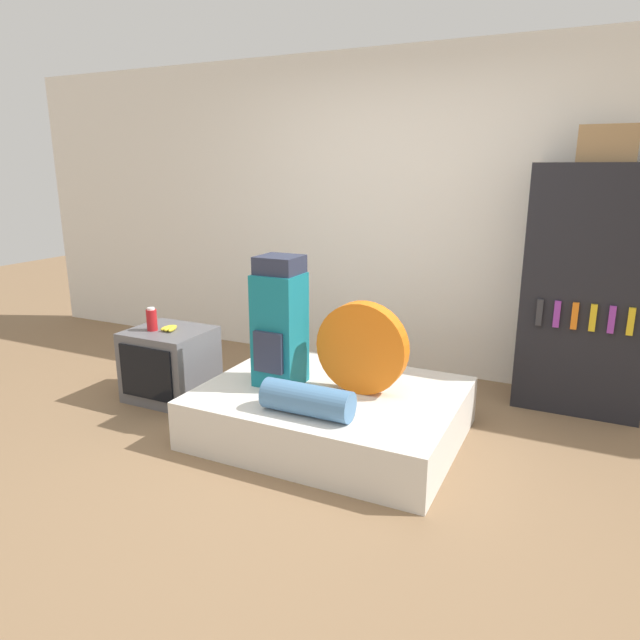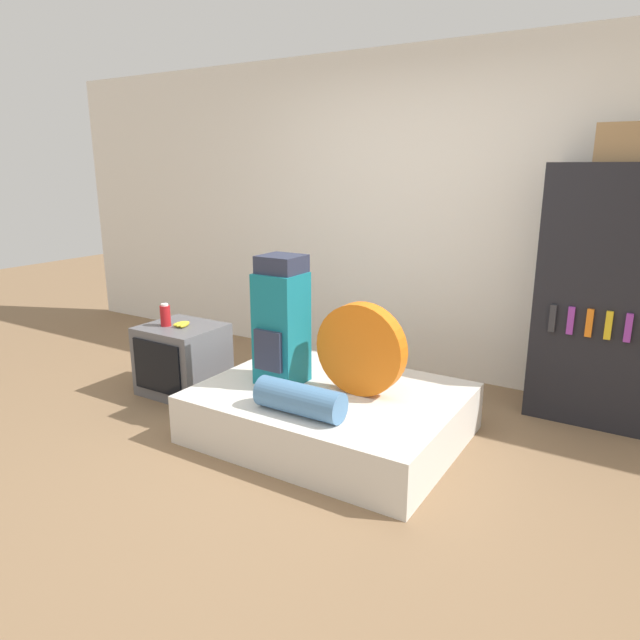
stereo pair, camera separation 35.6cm
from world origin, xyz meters
The scene contains 11 objects.
ground_plane centered at (0.00, 0.00, 0.00)m, with size 16.00×16.00×0.00m, color #846647.
wall_back centered at (0.00, 1.92, 1.30)m, with size 8.00×0.05×2.60m.
bed centered at (-0.01, 0.45, 0.16)m, with size 1.61×1.25×0.31m.
backpack centered at (-0.36, 0.41, 0.72)m, with size 0.29×0.30×0.84m.
tent_bag centered at (0.18, 0.50, 0.61)m, with size 0.58×0.11×0.58m.
sleeping_roll centered at (0.03, 0.04, 0.41)m, with size 0.54×0.18×0.18m.
television centered at (-1.35, 0.50, 0.27)m, with size 0.57×0.53×0.53m.
canister centered at (-1.45, 0.44, 0.61)m, with size 0.08×0.08×0.17m.
banana_bunch centered at (-1.33, 0.49, 0.55)m, with size 0.11×0.14×0.04m.
bookshelf centered at (1.39, 1.64, 0.86)m, with size 0.83×0.44×1.72m.
cardboard_box centered at (1.41, 1.63, 1.84)m, with size 0.36×0.21×0.23m.
Camera 1 is at (1.40, -2.64, 1.69)m, focal length 32.00 mm.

